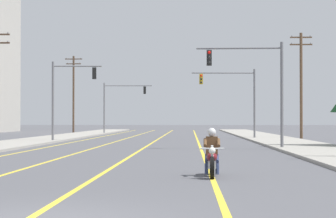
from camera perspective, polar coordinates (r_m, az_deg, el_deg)
lane_stripe_center at (r=56.08m, az=-0.91°, el=-2.70°), size 0.16×100.00×0.01m
lane_stripe_left at (r=56.30m, az=-3.96°, el=-2.69°), size 0.16×100.00×0.01m
lane_stripe_right at (r=56.01m, az=2.60°, el=-2.70°), size 0.16×100.00×0.01m
lane_stripe_far_left at (r=56.70m, az=-7.07°, el=-2.67°), size 0.16×100.00×0.01m
sidewalk_kerb_right at (r=51.50m, az=9.81°, el=-2.77°), size 4.40×110.00×0.14m
sidewalk_kerb_left at (r=52.42m, az=-11.42°, el=-2.73°), size 4.40×110.00×0.14m
motorcycle_with_rider at (r=19.50m, az=3.89°, el=-4.25°), size 0.70×2.19×1.46m
traffic_signal_near_right at (r=37.61m, az=7.85°, el=2.71°), size 5.01×0.37×6.20m
traffic_signal_near_left at (r=50.36m, az=-8.94°, el=1.70°), size 3.83×0.51×6.20m
traffic_signal_mid_right at (r=57.30m, az=6.02°, el=1.48°), size 5.65×0.64×6.20m
traffic_signal_mid_left at (r=78.50m, az=-4.40°, el=0.83°), size 5.87×0.46×6.20m
utility_pole_right_far at (r=59.31m, az=11.68°, el=2.36°), size 2.03×0.26×9.54m
utility_pole_left_far at (r=87.38m, az=-8.34°, el=1.55°), size 2.31×0.26×10.26m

